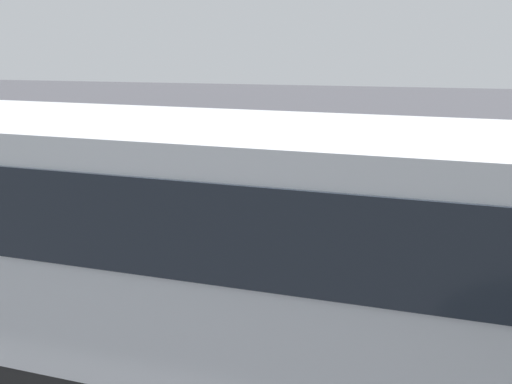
# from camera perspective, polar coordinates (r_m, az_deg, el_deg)

# --- Properties ---
(ground_plane) EXTENTS (80.00, 80.00, 0.00)m
(ground_plane) POSITION_cam_1_polar(r_m,az_deg,el_deg) (10.71, 5.24, -6.75)
(ground_plane) COLOR #38383D
(tour_bus) EXTENTS (9.60, 3.23, 3.25)m
(tour_bus) POSITION_cam_1_polar(r_m,az_deg,el_deg) (6.55, -5.77, -6.55)
(tour_bus) COLOR #B7BABF
(tour_bus) RESTS_ON ground_plane
(spectator_far_left) EXTENTS (0.58, 0.34, 1.77)m
(spectator_far_left) POSITION_cam_1_polar(r_m,az_deg,el_deg) (9.21, 13.00, -3.97)
(spectator_far_left) COLOR black
(spectator_far_left) RESTS_ON ground_plane
(spectator_left) EXTENTS (0.58, 0.37, 1.67)m
(spectator_left) POSITION_cam_1_polar(r_m,az_deg,el_deg) (9.41, 6.99, -3.67)
(spectator_left) COLOR black
(spectator_left) RESTS_ON ground_plane
(spectator_centre) EXTENTS (0.57, 0.39, 1.81)m
(spectator_centre) POSITION_cam_1_polar(r_m,az_deg,el_deg) (9.37, -0.93, -2.93)
(spectator_centre) COLOR #473823
(spectator_centre) RESTS_ON ground_plane
(spectator_right) EXTENTS (0.57, 0.32, 1.69)m
(spectator_right) POSITION_cam_1_polar(r_m,az_deg,el_deg) (9.69, -8.13, -3.04)
(spectator_right) COLOR #473823
(spectator_right) RESTS_ON ground_plane
(parked_motorcycle_silver) EXTENTS (2.03, 0.72, 0.99)m
(parked_motorcycle_silver) POSITION_cam_1_polar(r_m,az_deg,el_deg) (9.17, -8.20, -7.66)
(parked_motorcycle_silver) COLOR black
(parked_motorcycle_silver) RESTS_ON ground_plane
(stunt_motorcycle) EXTENTS (2.02, 0.58, 1.71)m
(stunt_motorcycle) POSITION_cam_1_polar(r_m,az_deg,el_deg) (13.42, -3.96, 2.56)
(stunt_motorcycle) COLOR black
(stunt_motorcycle) RESTS_ON ground_plane
(bay_line_a) EXTENTS (0.14, 4.25, 0.01)m
(bay_line_a) POSITION_cam_1_polar(r_m,az_deg,el_deg) (11.42, 21.89, -6.40)
(bay_line_a) COLOR white
(bay_line_a) RESTS_ON ground_plane
(bay_line_b) EXTENTS (0.14, 4.25, 0.01)m
(bay_line_b) POSITION_cam_1_polar(r_m,az_deg,el_deg) (11.27, 7.03, -5.61)
(bay_line_b) COLOR white
(bay_line_b) RESTS_ON ground_plane
(bay_line_c) EXTENTS (0.14, 4.01, 0.01)m
(bay_line_c) POSITION_cam_1_polar(r_m,az_deg,el_deg) (11.85, -7.23, -4.50)
(bay_line_c) COLOR white
(bay_line_c) RESTS_ON ground_plane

